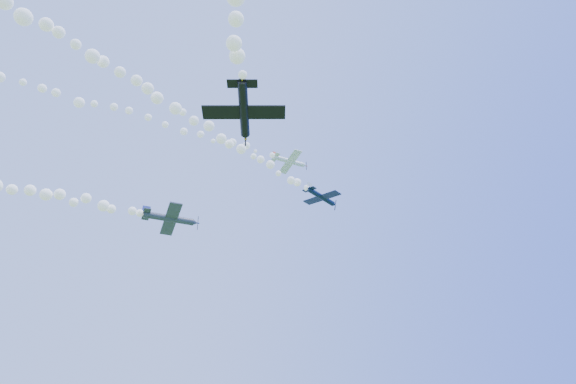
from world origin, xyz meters
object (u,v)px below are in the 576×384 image
object	(u,v)px
plane_navy	(322,197)
plane_black	(244,111)
plane_grey	(171,219)
plane_white	(290,161)

from	to	relation	value
plane_navy	plane_black	bearing A→B (deg)	-149.92
plane_navy	plane_grey	xyz separation A→B (m)	(-22.67, 0.80, -9.38)
plane_white	plane_black	size ratio (longest dim) A/B	0.88
plane_navy	plane_white	bearing A→B (deg)	162.17
plane_white	plane_grey	world-z (taller)	plane_white
plane_grey	plane_black	bearing A→B (deg)	-84.72
plane_black	plane_grey	bearing A→B (deg)	25.12
plane_navy	plane_grey	size ratio (longest dim) A/B	0.84
plane_grey	plane_black	world-z (taller)	plane_grey
plane_grey	plane_black	distance (m)	28.07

